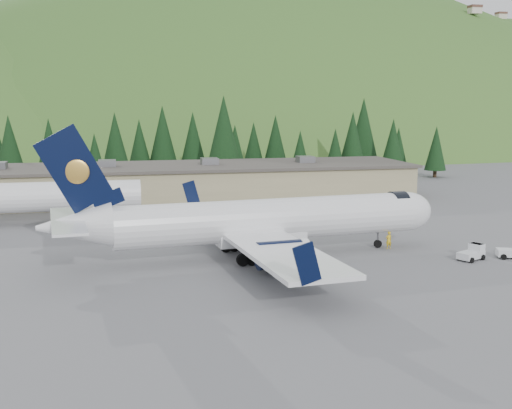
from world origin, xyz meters
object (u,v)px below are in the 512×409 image
(second_airliner, at_px, (21,197))
(baggage_tug_a, at_px, (472,253))
(ramp_worker, at_px, (389,240))
(airliner, at_px, (259,222))
(terminal_building, at_px, (177,182))

(second_airliner, distance_m, baggage_tug_a, 50.91)
(baggage_tug_a, xyz_separation_m, ramp_worker, (-5.68, 5.86, 0.23))
(second_airliner, height_order, ramp_worker, second_airliner)
(airliner, height_order, ramp_worker, airliner)
(airliner, bearing_deg, baggage_tug_a, -21.05)
(airliner, distance_m, baggage_tug_a, 19.92)
(baggage_tug_a, xyz_separation_m, terminal_building, (-22.92, 43.38, 1.99))
(second_airliner, relative_size, ramp_worker, 15.92)
(airliner, relative_size, second_airliner, 1.38)
(second_airliner, height_order, terminal_building, second_airliner)
(baggage_tug_a, height_order, terminal_building, terminal_building)
(ramp_worker, bearing_deg, baggage_tug_a, 124.56)
(airliner, bearing_deg, terminal_building, 90.29)
(airliner, height_order, terminal_building, airliner)
(terminal_building, relative_size, ramp_worker, 41.10)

